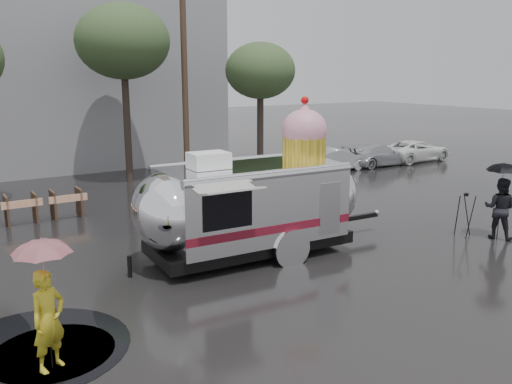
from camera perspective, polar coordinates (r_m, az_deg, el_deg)
ground at (r=13.43m, az=8.74°, el=-9.72°), size 120.00×120.00×0.00m
puddles at (r=12.03m, az=-15.80°, el=-12.79°), size 12.59×6.95×0.01m
utility_pole at (r=25.69m, az=-7.51°, el=11.49°), size 1.60×0.28×9.00m
tree_mid at (r=25.72m, az=-13.84°, el=15.08°), size 4.20×4.20×8.03m
tree_right at (r=26.48m, az=0.46°, el=12.57°), size 3.36×3.36×6.42m
barricade_row at (r=20.01m, az=-23.50°, el=-1.59°), size 4.30×0.80×1.00m
parked_cars at (r=29.57m, az=11.03°, el=3.90°), size 13.20×1.90×1.50m
airstream_trailer at (r=15.03m, az=-0.29°, el=-0.87°), size 8.30×3.23×4.47m
person_left at (r=10.15m, az=-21.02°, el=-12.49°), size 0.78×0.70×1.81m
umbrella_pink at (r=9.76m, az=-21.51°, el=-6.83°), size 1.22×1.22×2.38m
person_right at (r=18.24m, az=24.28°, el=-1.57°), size 0.85×1.04×1.90m
umbrella_black at (r=18.04m, az=24.57°, el=1.57°), size 1.24×1.24×2.39m
tripod at (r=18.09m, az=21.17°, el=-1.89°), size 0.57×0.53×1.39m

